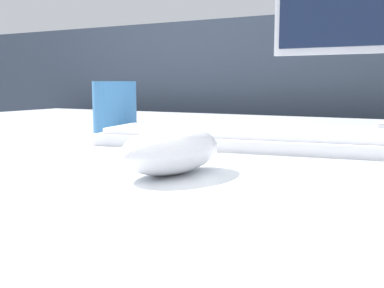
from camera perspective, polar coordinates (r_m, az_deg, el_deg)
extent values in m
cube|color=#333D4C|center=(1.38, 17.95, -6.03)|extent=(5.00, 0.03, 1.04)
ellipsoid|color=white|center=(0.43, -2.24, -0.87)|extent=(0.09, 0.13, 0.05)
cube|color=white|center=(0.64, 7.53, 0.49)|extent=(0.44, 0.20, 0.02)
cube|color=white|center=(0.63, 7.55, 1.56)|extent=(0.41, 0.18, 0.01)
cylinder|color=teal|center=(0.82, -9.80, 4.68)|extent=(0.08, 0.08, 0.09)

